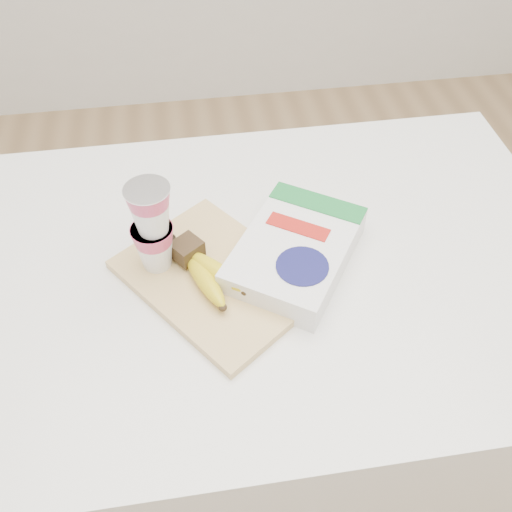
{
  "coord_description": "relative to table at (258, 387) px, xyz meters",
  "views": [
    {
      "loc": [
        -0.11,
        -0.68,
        1.65
      ],
      "look_at": [
        -0.01,
        -0.02,
        0.93
      ],
      "focal_mm": 40.0,
      "sensor_mm": 36.0,
      "label": 1
    }
  ],
  "objects": [
    {
      "name": "cereal_box",
      "position": [
        0.06,
        -0.01,
        0.47
      ],
      "size": [
        0.29,
        0.32,
        0.06
      ],
      "rotation": [
        0.0,
        0.0,
        -0.59
      ],
      "color": "white",
      "rests_on": "table"
    },
    {
      "name": "cutting_board",
      "position": [
        -0.08,
        -0.03,
        0.45
      ],
      "size": [
        0.38,
        0.4,
        0.02
      ],
      "primitive_type": "cube",
      "rotation": [
        0.0,
        0.0,
        0.63
      ],
      "color": "tan",
      "rests_on": "table"
    },
    {
      "name": "table",
      "position": [
        0.0,
        0.0,
        0.0
      ],
      "size": [
        1.19,
        0.79,
        0.89
      ],
      "primitive_type": "cube",
      "color": "white",
      "rests_on": "ground"
    },
    {
      "name": "bananas",
      "position": [
        -0.1,
        -0.04,
        0.48
      ],
      "size": [
        0.13,
        0.17,
        0.05
      ],
      "color": "#382816",
      "rests_on": "cutting_board"
    },
    {
      "name": "room",
      "position": [
        0.0,
        0.0,
        0.91
      ],
      "size": [
        4.0,
        4.0,
        4.0
      ],
      "color": "tan",
      "rests_on": "ground"
    },
    {
      "name": "yogurt_stack",
      "position": [
        -0.18,
        0.01,
        0.55
      ],
      "size": [
        0.08,
        0.08,
        0.17
      ],
      "color": "white",
      "rests_on": "cutting_board"
    }
  ]
}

